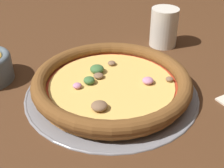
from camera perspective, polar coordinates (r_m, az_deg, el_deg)
The scene contains 4 objects.
ground_plane at distance 0.66m, azimuth 0.00°, elevation -1.65°, with size 3.00×3.00×0.00m, color #4C2D19.
pizza_tray at distance 0.65m, azimuth 0.00°, elevation -1.41°, with size 0.36×0.36×0.01m.
pizza at distance 0.64m, azimuth -0.01°, elevation 0.23°, with size 0.33×0.33×0.04m.
drinking_cup at distance 0.85m, azimuth 9.51°, elevation 10.20°, with size 0.07×0.07×0.10m.
Camera 1 is at (0.00, 0.54, 0.37)m, focal length 50.00 mm.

